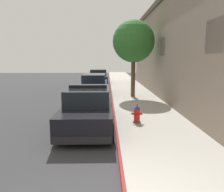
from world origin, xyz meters
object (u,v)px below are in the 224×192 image
Objects in this scene: police_cruiser at (88,108)px; fire_hydrant at (137,114)px; street_tree at (134,42)px; parked_car_silver_ahead at (94,85)px; parked_car_dark_far at (99,77)px.

fire_hydrant is at bearing 1.88° from police_cruiser.
street_tree is (0.56, 6.46, 3.31)m from fire_hydrant.
street_tree is at bearing -26.48° from parked_car_silver_ahead.
parked_car_dark_far is (-0.14, 15.32, -0.00)m from police_cruiser.
parked_car_silver_ahead reaches higher than fire_hydrant.
parked_car_silver_ahead is at bearing 153.52° from street_tree.
street_tree reaches higher than fire_hydrant.
police_cruiser is 0.95× the size of street_tree.
parked_car_dark_far is at bearing 89.55° from parked_car_silver_ahead.
parked_car_silver_ahead is at bearing 105.40° from fire_hydrant.
fire_hydrant is at bearing -74.60° from parked_car_silver_ahead.
parked_car_silver_ahead is 8.10m from fire_hydrant.
parked_car_silver_ahead is (-0.20, 7.87, -0.00)m from police_cruiser.
fire_hydrant is (2.09, -15.26, -0.26)m from parked_car_dark_far.
parked_car_dark_far is at bearing 106.80° from street_tree.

